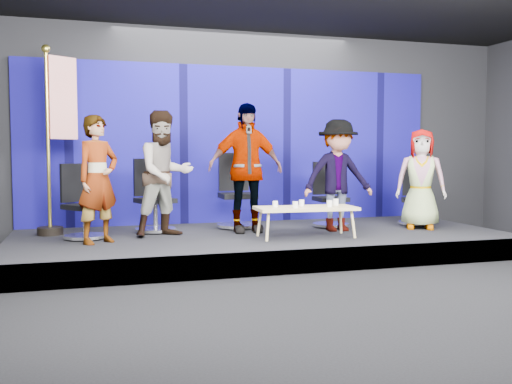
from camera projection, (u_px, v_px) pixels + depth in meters
ground at (333, 294)px, 5.91m from camera, size 10.00×10.00×0.00m
room_walls at (335, 57)px, 5.74m from camera, size 10.02×8.02×3.51m
riser at (262, 243)px, 8.29m from camera, size 7.00×3.00×0.30m
backdrop at (236, 145)px, 9.58m from camera, size 7.00×0.08×2.60m
chair_a at (83, 214)px, 7.71m from camera, size 0.80×0.80×1.02m
panelist_a at (98, 179)px, 7.29m from camera, size 0.72×0.67×1.65m
chair_b at (154, 208)px, 8.39m from camera, size 0.77×0.77×1.08m
panelist_b at (165, 174)px, 7.91m from camera, size 1.02×0.90×1.75m
chair_c at (237, 203)px, 8.85m from camera, size 0.67×0.67×1.16m
panelist_c at (245, 168)px, 8.32m from camera, size 1.11×0.48×1.89m
chair_d at (329, 205)px, 8.98m from camera, size 0.59×0.59×1.02m
panelist_d at (338, 175)px, 8.45m from camera, size 1.09×0.64×1.66m
chair_e at (415, 206)px, 9.24m from camera, size 0.72×0.72×0.94m
panelist_e at (421, 179)px, 8.71m from camera, size 0.89×0.78×1.52m
coffee_table at (306, 209)px, 7.83m from camera, size 1.41×0.66×0.42m
mug_a at (275, 204)px, 7.75m from camera, size 0.07×0.07×0.09m
mug_b at (295, 205)px, 7.66m from camera, size 0.07×0.07×0.09m
mug_c at (302, 203)px, 7.96m from camera, size 0.07×0.07×0.09m
mug_d at (330, 204)px, 7.82m from camera, size 0.08×0.08×0.09m
mug_e at (336, 202)px, 8.03m from camera, size 0.08×0.08×0.09m
flag_stand at (57, 135)px, 8.09m from camera, size 0.58×0.41×2.67m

